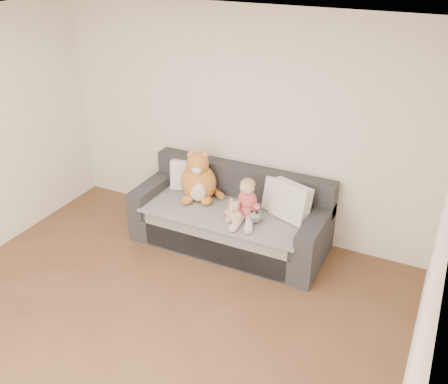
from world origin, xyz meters
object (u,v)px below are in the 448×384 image
object	(u,v)px
sofa	(231,219)
teddy_bear	(234,213)
toddler	(246,203)
plush_cat	(199,180)
sippy_cup	(233,216)

from	to	relation	value
sofa	teddy_bear	size ratio (longest dim) A/B	7.95
sofa	toddler	distance (m)	0.47
plush_cat	sippy_cup	bearing A→B (deg)	-48.11
toddler	sippy_cup	bearing A→B (deg)	-150.32
sofa	toddler	size ratio (longest dim) A/B	4.58
toddler	teddy_bear	bearing A→B (deg)	-138.89
sofa	sippy_cup	world-z (taller)	sofa
sofa	plush_cat	world-z (taller)	plush_cat
sofa	teddy_bear	bearing A→B (deg)	-60.01
teddy_bear	sippy_cup	size ratio (longest dim) A/B	2.46
plush_cat	sippy_cup	world-z (taller)	plush_cat
toddler	plush_cat	distance (m)	0.71
sofa	teddy_bear	world-z (taller)	sofa
plush_cat	teddy_bear	xyz separation A→B (m)	(0.60, -0.31, -0.13)
sofa	plush_cat	bearing A→B (deg)	177.81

